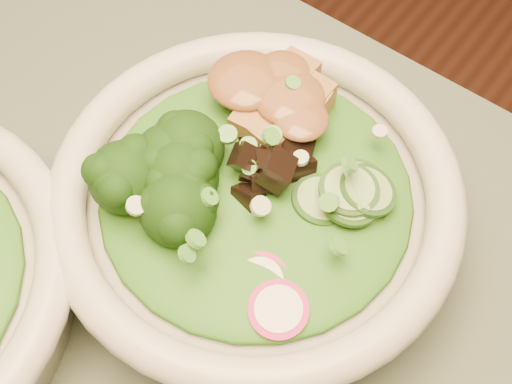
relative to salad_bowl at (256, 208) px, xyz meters
The scene contains 9 objects.
salad_bowl is the anchor object (origin of this frame).
lettuce_bed 0.02m from the salad_bowl, ahead, with size 0.19×0.19×0.02m, color #1D5712.
broccoli_florets 0.07m from the salad_bowl, 143.11° to the right, with size 0.07×0.06×0.04m, color black, non-canonical shape.
radish_slices 0.07m from the salad_bowl, 52.67° to the right, with size 0.10×0.04×0.02m, color #B10D4A, non-canonical shape.
cucumber_slices 0.07m from the salad_bowl, 33.62° to the left, with size 0.06×0.06×0.03m, color #8FB262, non-canonical shape.
mushroom_heap 0.03m from the salad_bowl, 124.78° to the left, with size 0.06×0.06×0.04m, color black, non-canonical shape.
tofu_cubes 0.07m from the salad_bowl, 123.29° to the left, with size 0.08×0.06×0.03m, color olive, non-canonical shape.
peanut_sauce 0.07m from the salad_bowl, 123.29° to the left, with size 0.06×0.05×0.01m, color brown.
scallion_garnish 0.04m from the salad_bowl, ahead, with size 0.18×0.18×0.02m, color #4E9D37, non-canonical shape.
Camera 1 is at (0.04, 0.03, 1.17)m, focal length 50.00 mm.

